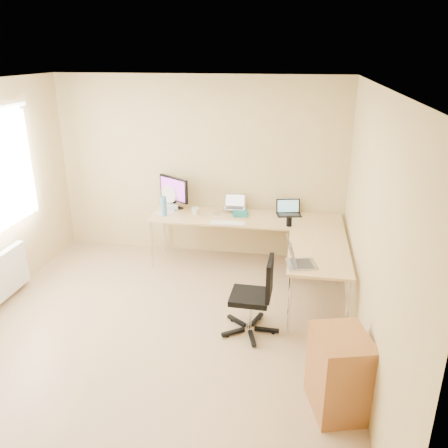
% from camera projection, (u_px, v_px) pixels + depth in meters
% --- Properties ---
extents(floor, '(4.50, 4.50, 0.00)m').
position_uv_depth(floor, '(158.00, 333.00, 4.97)').
color(floor, tan).
rests_on(floor, ground).
extents(ceiling, '(4.50, 4.50, 0.00)m').
position_uv_depth(ceiling, '(143.00, 85.00, 4.04)').
color(ceiling, white).
rests_on(ceiling, ground).
extents(wall_back, '(4.50, 0.00, 4.50)m').
position_uv_depth(wall_back, '(200.00, 168.00, 6.58)').
color(wall_back, tan).
rests_on(wall_back, ground).
extents(wall_front, '(4.50, 0.00, 4.50)m').
position_uv_depth(wall_front, '(20.00, 368.00, 2.43)').
color(wall_front, tan).
rests_on(wall_front, ground).
extents(wall_right, '(0.00, 4.50, 4.50)m').
position_uv_depth(wall_right, '(370.00, 235.00, 4.18)').
color(wall_right, tan).
rests_on(wall_right, ground).
extents(desk_main, '(2.65, 0.70, 0.73)m').
position_uv_depth(desk_main, '(245.00, 241.00, 6.43)').
color(desk_main, tan).
rests_on(desk_main, ground).
extents(desk_return, '(0.70, 1.30, 0.73)m').
position_uv_depth(desk_return, '(317.00, 280.00, 5.36)').
color(desk_return, tan).
rests_on(desk_return, ground).
extents(monitor, '(0.56, 0.45, 0.48)m').
position_uv_depth(monitor, '(174.00, 193.00, 6.57)').
color(monitor, black).
rests_on(monitor, desk_main).
extents(book_stack, '(0.27, 0.33, 0.05)m').
position_uv_depth(book_stack, '(240.00, 212.00, 6.42)').
color(book_stack, '#156668').
rests_on(book_stack, desk_main).
extents(laptop_center, '(0.31, 0.24, 0.19)m').
position_uv_depth(laptop_center, '(235.00, 202.00, 6.46)').
color(laptop_center, '#A7A4BC').
rests_on(laptop_center, desk_main).
extents(laptop_black, '(0.38, 0.31, 0.21)m').
position_uv_depth(laptop_black, '(289.00, 208.00, 6.35)').
color(laptop_black, black).
rests_on(laptop_black, desk_main).
extents(keyboard, '(0.46, 0.14, 0.02)m').
position_uv_depth(keyboard, '(228.00, 223.00, 6.06)').
color(keyboard, white).
rests_on(keyboard, desk_main).
extents(mouse, '(0.12, 0.08, 0.04)m').
position_uv_depth(mouse, '(239.00, 223.00, 6.03)').
color(mouse, white).
rests_on(mouse, desk_main).
extents(mug, '(0.11, 0.11, 0.10)m').
position_uv_depth(mug, '(195.00, 211.00, 6.39)').
color(mug, silver).
rests_on(mug, desk_main).
extents(cd_stack, '(0.11, 0.11, 0.03)m').
position_uv_depth(cd_stack, '(216.00, 214.00, 6.38)').
color(cd_stack, silver).
rests_on(cd_stack, desk_main).
extents(water_bottle, '(0.10, 0.10, 0.28)m').
position_uv_depth(water_bottle, '(164.00, 206.00, 6.30)').
color(water_bottle, teal).
rests_on(water_bottle, desk_main).
extents(papers, '(0.30, 0.36, 0.01)m').
position_uv_depth(papers, '(167.00, 212.00, 6.49)').
color(papers, silver).
rests_on(papers, desk_main).
extents(white_box, '(0.27, 0.23, 0.08)m').
position_uv_depth(white_box, '(170.00, 207.00, 6.60)').
color(white_box, silver).
rests_on(white_box, desk_main).
extents(desk_fan, '(0.33, 0.33, 0.32)m').
position_uv_depth(desk_fan, '(170.00, 198.00, 6.60)').
color(desk_fan, white).
rests_on(desk_fan, desk_main).
extents(black_cup, '(0.08, 0.08, 0.13)m').
position_uv_depth(black_cup, '(289.00, 221.00, 5.97)').
color(black_cup, black).
rests_on(black_cup, desk_main).
extents(laptop_return, '(0.42, 0.36, 0.25)m').
position_uv_depth(laptop_return, '(302.00, 255.00, 4.86)').
color(laptop_return, '#A1A5B9').
rests_on(laptop_return, desk_return).
extents(office_chair, '(0.55, 0.55, 0.89)m').
position_uv_depth(office_chair, '(250.00, 291.00, 4.84)').
color(office_chair, black).
rests_on(office_chair, ground).
extents(cabinet, '(0.55, 0.62, 0.73)m').
position_uv_depth(cabinet, '(339.00, 373.00, 3.82)').
color(cabinet, '#986C43').
rests_on(cabinet, ground).
extents(radiator, '(0.09, 0.80, 0.55)m').
position_uv_depth(radiator, '(5.00, 274.00, 5.53)').
color(radiator, white).
rests_on(radiator, ground).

